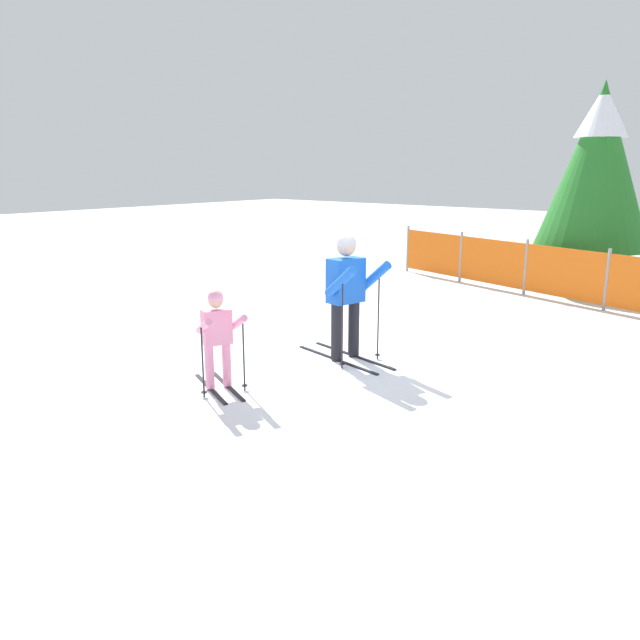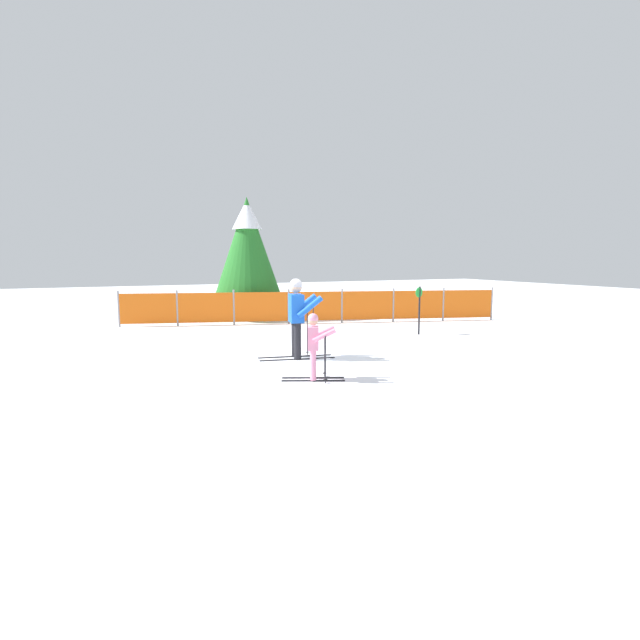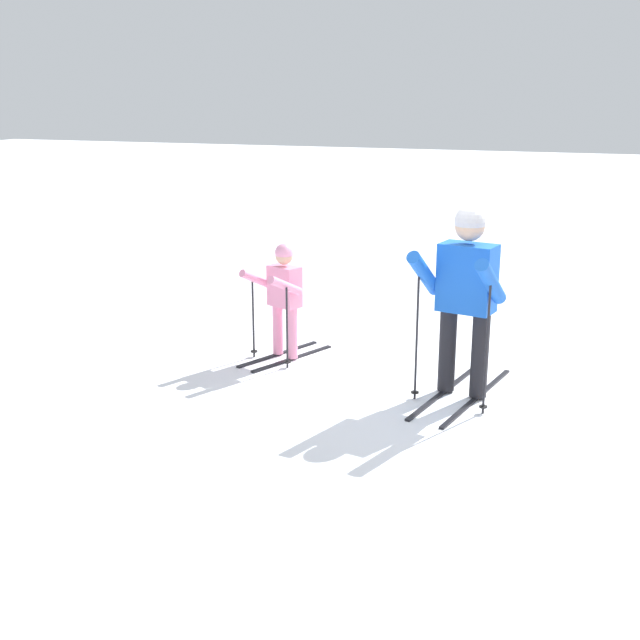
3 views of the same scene
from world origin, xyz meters
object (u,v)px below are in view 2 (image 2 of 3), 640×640
(safety_fence, at_px, (316,306))
(skier_child, at_px, (314,341))
(trail_marker, at_px, (419,305))
(conifer_far, at_px, (247,244))
(skier_adult, at_px, (297,311))

(safety_fence, bearing_deg, skier_child, -114.05)
(safety_fence, distance_m, trail_marker, 3.78)
(conifer_far, height_order, trail_marker, conifer_far)
(skier_adult, height_order, safety_fence, skier_adult)
(conifer_far, bearing_deg, skier_child, -99.00)
(skier_child, distance_m, safety_fence, 7.60)
(safety_fence, relative_size, trail_marker, 8.85)
(skier_child, distance_m, trail_marker, 5.92)
(skier_adult, xyz_separation_m, conifer_far, (0.97, 6.98, 1.57))
(safety_fence, xyz_separation_m, trail_marker, (1.64, -3.39, 0.27))
(skier_adult, bearing_deg, skier_child, -91.40)
(safety_fence, height_order, conifer_far, conifer_far)
(skier_adult, bearing_deg, safety_fence, 73.89)
(safety_fence, height_order, trail_marker, trail_marker)
(skier_adult, relative_size, safety_fence, 0.14)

